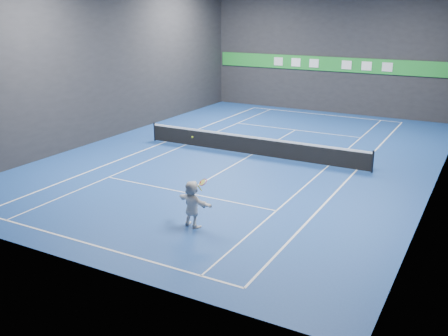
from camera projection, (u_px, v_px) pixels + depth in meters
The scene contains 18 objects.
ground at pixel (251, 155), 26.04m from camera, with size 26.00×26.00×0.00m, color navy.
wall_back at pixel (331, 50), 35.54m from camera, with size 18.00×0.10×9.00m, color black.
wall_front at pixel (51, 114), 13.80m from camera, with size 18.00×0.10×9.00m, color black.
wall_left at pixel (112, 59), 28.78m from camera, with size 0.10×26.00×9.00m, color black.
baseline_near at pixel (92, 245), 16.10m from camera, with size 10.98×0.08×0.01m, color white.
baseline_far at pixel (323, 115), 35.98m from camera, with size 10.98×0.08×0.01m, color white.
sideline_doubles_left at pixel (165, 142), 28.54m from camera, with size 0.08×23.78×0.01m, color white.
sideline_doubles_right at pixel (356, 170), 23.53m from camera, with size 0.08×23.78×0.01m, color white.
sideline_singles_left at pixel (185, 145), 27.91m from camera, with size 0.06×23.78×0.01m, color white.
sideline_singles_right at pixel (328, 166), 24.16m from camera, with size 0.06×23.78×0.01m, color white.
service_line_near at pixel (185, 192), 20.69m from camera, with size 8.23×0.06×0.01m, color white.
service_line_far at pixel (295, 130), 31.39m from camera, with size 8.23×0.06×0.01m, color white.
center_service_line at pixel (251, 155), 26.04m from camera, with size 0.06×12.80×0.01m, color white.
player at pixel (192, 204), 17.23m from camera, with size 1.56×0.50×1.68m, color silver.
tennis_ball at pixel (192, 137), 16.70m from camera, with size 0.07×0.07×0.07m, color #D0F829.
tennis_net at pixel (252, 145), 25.87m from camera, with size 12.50×0.10×1.07m.
sponsor_banner at pixel (330, 64), 35.79m from camera, with size 17.64×0.11×1.00m.
tennis_racket at pixel (202, 183), 16.84m from camera, with size 0.42×0.34×0.49m.
Camera 1 is at (10.73, -22.64, 7.26)m, focal length 40.00 mm.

